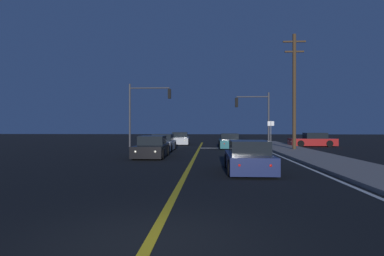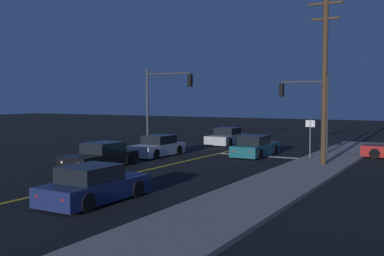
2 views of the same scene
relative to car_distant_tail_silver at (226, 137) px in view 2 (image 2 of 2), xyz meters
name	(u,v)px [view 2 (image 2 of 2)]	position (x,y,z in m)	size (l,w,h in m)	color
sidewalk_right	(261,193)	(9.70, -17.30, -0.51)	(3.20, 46.38, 0.15)	gray
lane_line_center	(111,178)	(2.31, -17.30, -0.58)	(0.20, 43.80, 0.01)	gold
lane_line_edge_right	(218,190)	(7.85, -17.30, -0.58)	(0.16, 43.80, 0.01)	white
stop_bar	(260,156)	(5.20, -5.91, -0.58)	(5.79, 0.50, 0.01)	white
car_distant_tail_silver	(226,137)	(0.00, 0.00, 0.00)	(2.13, 4.57, 1.34)	#B2B5BA
car_lead_oncoming_black	(101,157)	(-0.41, -14.85, 0.00)	(1.98, 4.63, 1.34)	black
car_far_approaching_white	(157,147)	(-0.54, -9.23, 0.00)	(1.85, 4.35, 1.34)	silver
car_following_oncoming_navy	(94,186)	(4.93, -21.40, 0.00)	(1.93, 4.39, 1.34)	navy
car_side_waiting_teal	(255,147)	(4.98, -6.15, 0.00)	(1.83, 4.46, 1.34)	#195960
traffic_signal_near_right	(308,102)	(7.69, -3.61, 2.88)	(3.30, 0.28, 5.22)	#38383D
traffic_signal_far_left	(163,95)	(-2.89, -5.01, 3.39)	(3.99, 0.28, 5.96)	#38383D
utility_pole_right	(325,77)	(10.00, -8.88, 4.30)	(1.80, 0.29, 9.33)	#42301E
street_sign_corner	(310,133)	(8.60, -6.41, 1.07)	(0.56, 0.06, 2.46)	slate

